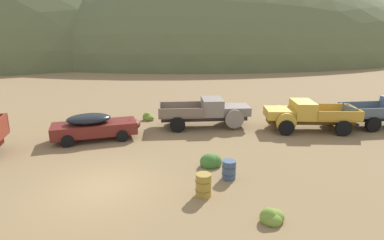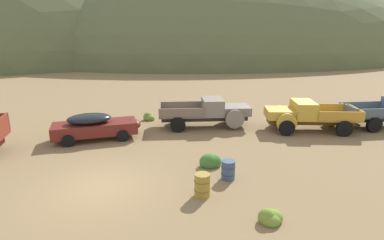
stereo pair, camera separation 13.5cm
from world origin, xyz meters
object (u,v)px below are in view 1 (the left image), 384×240
Objects in this scene: truck_faded_yellow at (303,115)px; oil_drum_spare at (229,170)px; truck_primer_gray at (210,112)px; oil_drum_foreground at (203,185)px; car_oxblood at (97,126)px.

truck_faded_yellow reaches higher than oil_drum_spare.
truck_primer_gray is 7.25× the size of oil_drum_spare.
oil_drum_foreground reaches higher than oil_drum_spare.
oil_drum_foreground is at bearing -65.68° from car_oxblood.
truck_primer_gray reaches higher than oil_drum_spare.
truck_faded_yellow is 10.71m from oil_drum_foreground.
oil_drum_foreground is 1.10× the size of oil_drum_spare.
truck_faded_yellow is at bearing -9.46° from car_oxblood.
truck_primer_gray is at bearing 83.37° from oil_drum_spare.
car_oxblood is 12.68m from truck_faded_yellow.
truck_faded_yellow is 8.86m from oil_drum_spare.
truck_primer_gray is at bearing 75.81° from oil_drum_foreground.
truck_faded_yellow is at bearing 42.35° from oil_drum_spare.
oil_drum_spare is (-0.89, -7.70, -0.59)m from truck_primer_gray.
oil_drum_spare is (-6.53, -5.96, -0.57)m from truck_faded_yellow.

